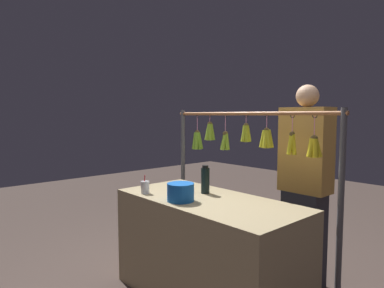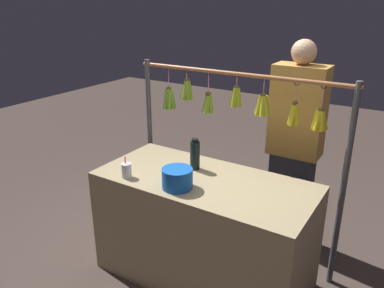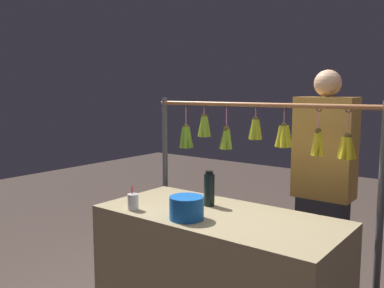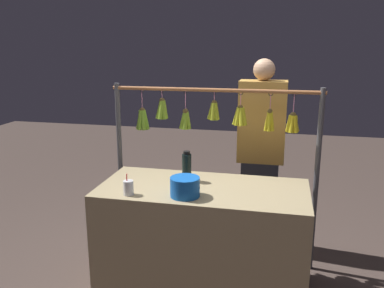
% 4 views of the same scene
% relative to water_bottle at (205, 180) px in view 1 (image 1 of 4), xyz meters
% --- Properties ---
extents(market_counter, '(1.59, 0.75, 0.85)m').
position_rel_water_bottle_xyz_m(market_counter, '(-0.16, 0.12, -0.54)').
color(market_counter, tan).
rests_on(market_counter, ground).
extents(display_rack, '(1.80, 0.12, 1.58)m').
position_rel_water_bottle_xyz_m(display_rack, '(-0.14, -0.35, 0.18)').
color(display_rack, '#4C4C51').
rests_on(display_rack, ground).
extents(water_bottle, '(0.07, 0.07, 0.24)m').
position_rel_water_bottle_xyz_m(water_bottle, '(0.00, 0.00, 0.00)').
color(water_bottle, black).
rests_on(water_bottle, market_counter).
extents(blue_bucket, '(0.21, 0.21, 0.14)m').
position_rel_water_bottle_xyz_m(blue_bucket, '(-0.07, 0.33, -0.05)').
color(blue_bucket, blue).
rests_on(blue_bucket, market_counter).
extents(drink_cup, '(0.07, 0.07, 0.16)m').
position_rel_water_bottle_xyz_m(drink_cup, '(0.34, 0.39, -0.06)').
color(drink_cup, silver).
rests_on(drink_cup, market_counter).
extents(vendor_person, '(0.43, 0.23, 1.79)m').
position_rel_water_bottle_xyz_m(vendor_person, '(-0.54, -0.70, -0.08)').
color(vendor_person, '#2D2D38').
rests_on(vendor_person, ground).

